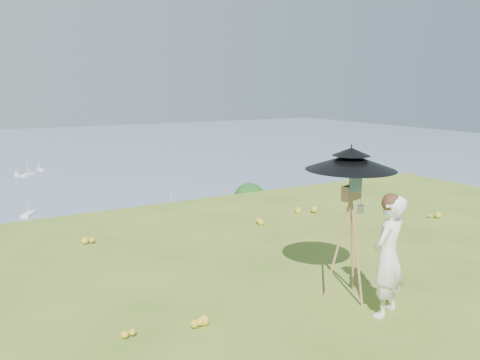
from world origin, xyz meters
TOP-DOWN VIEW (x-y plane):
  - ground at (0.00, 0.00)m, footprint 14.00×14.00m
  - shoreline_tier at (0.00, 75.00)m, footprint 170.00×28.00m
  - slope_trees at (0.00, 35.00)m, footprint 110.00×50.00m
  - harbor_town at (0.00, 75.00)m, footprint 110.00×22.00m
  - wildflowers at (0.00, 0.25)m, footprint 10.00×10.50m
  - painter at (-1.26, 0.06)m, footprint 0.67×0.55m
  - field_easel at (-1.35, 0.66)m, footprint 0.81×0.81m
  - sun_umbrella at (-1.36, 0.69)m, footprint 1.51×1.51m
  - painter_cap at (-1.26, 0.06)m, footprint 0.30×0.33m

SIDE VIEW (x-z plane):
  - shoreline_tier at x=0.00m, z-range -40.00..-32.00m
  - harbor_town at x=0.00m, z-range -32.00..-27.00m
  - slope_trees at x=0.00m, z-range -18.00..-12.00m
  - ground at x=0.00m, z-range 0.00..0.00m
  - wildflowers at x=0.00m, z-range 0.00..0.12m
  - painter at x=-1.26m, z-range 0.00..1.57m
  - field_easel at x=-1.35m, z-range 0.00..1.73m
  - painter_cap at x=-1.26m, z-range 1.47..1.57m
  - sun_umbrella at x=-1.36m, z-range 1.43..2.13m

